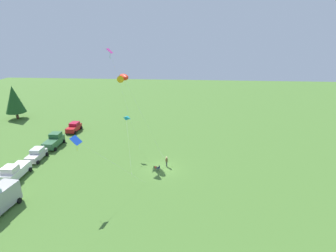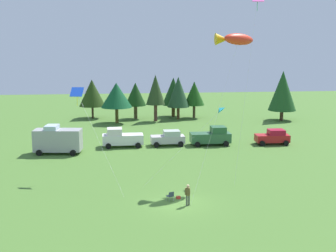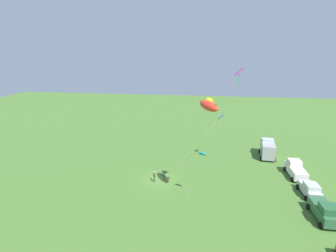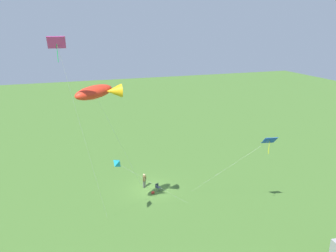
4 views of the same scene
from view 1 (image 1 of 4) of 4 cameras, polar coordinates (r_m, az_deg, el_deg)
The scene contains 12 objects.
ground_plane at distance 41.43m, azimuth -1.04°, elevation -9.18°, with size 160.00×160.00×0.00m, color #47712C.
person_kite_flyer at distance 41.39m, azimuth -0.31°, elevation -7.61°, with size 0.51×0.46×1.74m.
folding_chair at distance 40.63m, azimuth -2.06°, elevation -9.04°, with size 0.64×0.64×0.82m.
backpack_on_grass at distance 41.49m, azimuth -2.70°, elevation -8.98°, with size 0.32×0.22×0.22m, color red.
truck_white_pickup at distance 44.29m, azimuth -30.41°, elevation -8.53°, with size 5.04×2.49×2.34m.
car_silver_compact at distance 48.74m, azimuth -26.70°, elevation -5.55°, with size 4.25×2.31×1.89m.
truck_green_flatbed at distance 52.83m, azimuth -23.56°, elevation -2.97°, with size 5.02×2.44×2.34m.
car_red_sedan at distance 59.21m, azimuth -19.79°, elevation -0.24°, with size 4.26×2.34×1.89m.
kite_large_fish at distance 43.83m, azimuth -9.76°, elevation 10.37°, with size 7.43×9.13×13.73m.
kite_diamond_blue at distance 32.55m, azimuth -19.09°, elevation -3.19°, with size 4.97×7.96×8.56m.
kite_diamond_rainbow at distance 46.74m, azimuth -12.39°, elevation 15.04°, with size 3.78×5.73×17.47m.
kite_delta_teal at distance 43.86m, azimuth -9.15°, elevation 1.70°, with size 7.93×2.86×7.00m.
Camera 1 is at (-36.04, -3.49, 20.12)m, focal length 28.00 mm.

